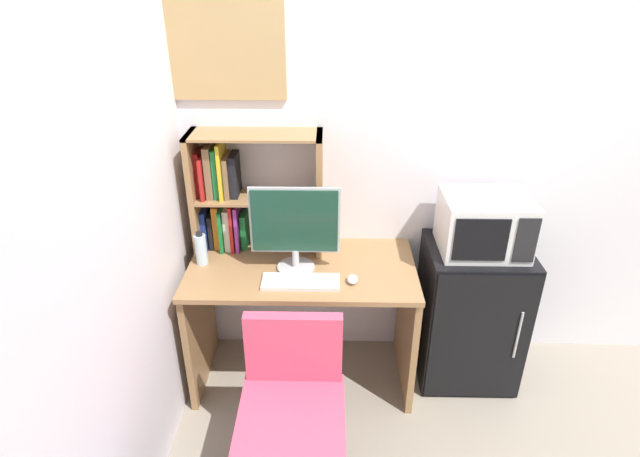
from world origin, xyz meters
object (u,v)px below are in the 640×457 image
mini_fridge (470,313)px  microwave (484,224)px  hutch_bookshelf (238,193)px  water_bottle (201,249)px  computer_mouse (352,279)px  monitor (295,226)px  desk_chair (293,421)px  keyboard (301,282)px  wall_corkboard (220,46)px

mini_fridge → microwave: bearing=90.0°
hutch_bookshelf → microwave: size_ratio=1.58×
mini_fridge → hutch_bookshelf: bearing=173.7°
water_bottle → microwave: 1.52m
computer_mouse → microwave: bearing=17.6°
monitor → mini_fridge: (1.00, 0.09, -0.61)m
desk_chair → hutch_bookshelf: bearing=110.9°
keyboard → computer_mouse: bearing=3.7°
water_bottle → desk_chair: (0.53, -0.71, -0.50)m
mini_fridge → wall_corkboard: bearing=170.0°
keyboard → water_bottle: 0.59m
keyboard → microwave: microwave is taller
mini_fridge → water_bottle: bearing=-178.2°
monitor → microwave: 1.01m
monitor → mini_fridge: 1.17m
monitor → computer_mouse: 0.40m
monitor → microwave: bearing=5.3°
microwave → wall_corkboard: (-1.38, 0.24, 0.86)m
monitor → mini_fridge: monitor is taller
water_bottle → desk_chair: water_bottle is taller
water_bottle → computer_mouse: bearing=-11.8°
monitor → keyboard: monitor is taller
keyboard → mini_fridge: size_ratio=0.46×
mini_fridge → wall_corkboard: (-1.38, 0.24, 1.44)m
keyboard → wall_corkboard: (-0.41, 0.48, 1.08)m
computer_mouse → mini_fridge: mini_fridge is taller
monitor → keyboard: size_ratio=1.18×
water_bottle → hutch_bookshelf: bearing=45.9°
mini_fridge → microwave: (0.00, 0.00, 0.58)m
computer_mouse → mini_fridge: 0.82m
monitor → desk_chair: size_ratio=0.56×
mini_fridge → desk_chair: mini_fridge is taller
hutch_bookshelf → keyboard: size_ratio=1.79×
microwave → wall_corkboard: size_ratio=0.69×
keyboard → desk_chair: bearing=-91.7°
monitor → water_bottle: bearing=175.4°
keyboard → microwave: 1.02m
monitor → hutch_bookshelf: bearing=144.2°
keyboard → mini_fridge: 1.06m
monitor → wall_corkboard: size_ratio=0.72×
hutch_bookshelf → mini_fridge: hutch_bookshelf is taller
monitor → water_bottle: size_ratio=2.42×
wall_corkboard → computer_mouse: bearing=-34.4°
mini_fridge → wall_corkboard: wall_corkboard is taller
keyboard → mini_fridge: bearing=13.7°
computer_mouse → wall_corkboard: (-0.68, 0.46, 1.08)m
computer_mouse → wall_corkboard: 1.35m
keyboard → wall_corkboard: 1.25m
monitor → microwave: monitor is taller
microwave → desk_chair: microwave is taller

